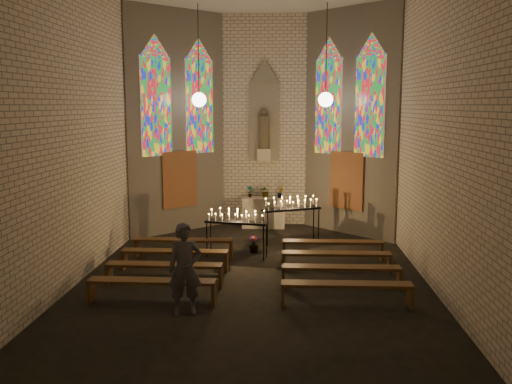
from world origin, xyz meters
TOP-DOWN VIEW (x-y plane):
  - floor at (0.00, 0.00)m, footprint 12.00×12.00m
  - room at (-0.00, 3.37)m, footprint 8.22×12.43m
  - altar at (0.00, 5.45)m, footprint 1.40×0.60m
  - flower_vase_left at (-0.47, 5.51)m, footprint 0.22×0.16m
  - flower_vase_center at (0.07, 5.54)m, footprint 0.45×0.42m
  - flower_vase_right at (0.55, 5.45)m, footprint 0.21×0.18m
  - aisle_flower_pot at (-0.13, 2.14)m, footprint 0.33×0.33m
  - votive_stand_left at (-0.56, 1.60)m, footprint 1.72×0.73m
  - votive_stand_right at (0.90, 3.36)m, footprint 1.78×1.10m
  - pew_left_0 at (-1.98, 1.54)m, footprint 2.63×0.39m
  - pew_right_0 at (1.98, 1.54)m, footprint 2.63×0.39m
  - pew_left_1 at (-1.98, 0.34)m, footprint 2.63×0.39m
  - pew_right_1 at (1.98, 0.34)m, footprint 2.63×0.39m
  - pew_left_2 at (-1.98, -0.86)m, footprint 2.63×0.39m
  - pew_right_2 at (1.98, -0.86)m, footprint 2.63×0.39m
  - pew_left_3 at (-1.98, -2.06)m, footprint 2.63×0.39m
  - pew_right_3 at (1.98, -2.06)m, footprint 2.63×0.39m
  - visitor at (-1.19, -2.60)m, footprint 0.74×0.57m

SIDE VIEW (x-z plane):
  - floor at x=0.00m, z-range 0.00..0.00m
  - aisle_flower_pot at x=-0.13m, z-range 0.00..0.46m
  - pew_left_0 at x=-1.98m, z-range 0.16..0.66m
  - pew_right_0 at x=1.98m, z-range 0.16..0.66m
  - pew_left_1 at x=-1.98m, z-range 0.16..0.66m
  - pew_right_1 at x=1.98m, z-range 0.16..0.66m
  - pew_left_2 at x=-1.98m, z-range 0.16..0.66m
  - pew_right_2 at x=1.98m, z-range 0.16..0.66m
  - pew_left_3 at x=-1.98m, z-range 0.16..0.66m
  - pew_right_3 at x=1.98m, z-range 0.16..0.66m
  - altar at x=0.00m, z-range 0.00..1.00m
  - visitor at x=-1.19m, z-range 0.00..1.80m
  - votive_stand_left at x=-0.56m, z-range 0.44..1.67m
  - votive_stand_right at x=0.90m, z-range 0.46..1.75m
  - flower_vase_right at x=0.55m, z-range 1.00..1.35m
  - flower_vase_left at x=-0.47m, z-range 1.00..1.40m
  - flower_vase_center at x=0.07m, z-range 1.00..1.41m
  - room at x=0.00m, z-range 0.21..7.22m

